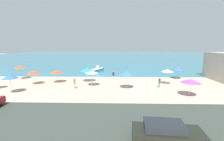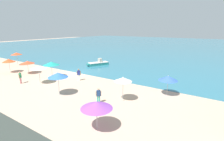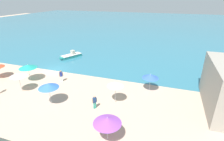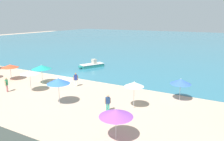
{
  "view_description": "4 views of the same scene",
  "coord_description": "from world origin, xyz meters",
  "px_view_note": "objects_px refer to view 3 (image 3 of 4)",
  "views": [
    {
      "loc": [
        4.04,
        -29.72,
        6.46
      ],
      "look_at": [
        3.35,
        -3.44,
        1.93
      ],
      "focal_mm": 24.0,
      "sensor_mm": 36.0,
      "label": 1
    },
    {
      "loc": [
        20.89,
        -20.23,
        7.45
      ],
      "look_at": [
        6.15,
        1.67,
        0.88
      ],
      "focal_mm": 28.0,
      "sensor_mm": 36.0,
      "label": 2
    },
    {
      "loc": [
        17.44,
        -21.88,
        11.3
      ],
      "look_at": [
        10.53,
        -1.15,
        1.9
      ],
      "focal_mm": 28.0,
      "sensor_mm": 36.0,
      "label": 3
    },
    {
      "loc": [
        19.83,
        -23.33,
        8.31
      ],
      "look_at": [
        6.09,
        1.64,
        1.33
      ],
      "focal_mm": 35.0,
      "sensor_mm": 36.0,
      "label": 4
    }
  ],
  "objects_px": {
    "beach_umbrella_4": "(48,85)",
    "skiff_nearshore": "(71,56)",
    "beach_umbrella_8": "(150,76)",
    "bather_2": "(61,75)",
    "beach_umbrella_1": "(107,121)",
    "beach_umbrella_2": "(28,66)",
    "beach_umbrella_9": "(115,84)",
    "beach_umbrella_7": "(18,75)",
    "bather_1": "(95,101)"
  },
  "relations": [
    {
      "from": "skiff_nearshore",
      "to": "beach_umbrella_1",
      "type": "bearing_deg",
      "value": -51.9
    },
    {
      "from": "beach_umbrella_8",
      "to": "beach_umbrella_9",
      "type": "xyz_separation_m",
      "value": [
        -3.34,
        -4.08,
        0.33
      ]
    },
    {
      "from": "beach_umbrella_7",
      "to": "beach_umbrella_9",
      "type": "bearing_deg",
      "value": 6.41
    },
    {
      "from": "beach_umbrella_4",
      "to": "beach_umbrella_2",
      "type": "bearing_deg",
      "value": 147.9
    },
    {
      "from": "beach_umbrella_1",
      "to": "bather_1",
      "type": "xyz_separation_m",
      "value": [
        -2.82,
        3.77,
        -1.09
      ]
    },
    {
      "from": "beach_umbrella_7",
      "to": "beach_umbrella_2",
      "type": "bearing_deg",
      "value": 112.74
    },
    {
      "from": "beach_umbrella_1",
      "to": "beach_umbrella_4",
      "type": "distance_m",
      "value": 8.42
    },
    {
      "from": "beach_umbrella_2",
      "to": "beach_umbrella_8",
      "type": "xyz_separation_m",
      "value": [
        16.71,
        2.54,
        -0.17
      ]
    },
    {
      "from": "beach_umbrella_8",
      "to": "bather_2",
      "type": "height_order",
      "value": "beach_umbrella_8"
    },
    {
      "from": "bather_1",
      "to": "bather_2",
      "type": "bearing_deg",
      "value": 147.81
    },
    {
      "from": "beach_umbrella_1",
      "to": "beach_umbrella_9",
      "type": "xyz_separation_m",
      "value": [
        -1.07,
        5.59,
        0.35
      ]
    },
    {
      "from": "bather_1",
      "to": "beach_umbrella_4",
      "type": "bearing_deg",
      "value": -171.37
    },
    {
      "from": "beach_umbrella_4",
      "to": "beach_umbrella_8",
      "type": "height_order",
      "value": "beach_umbrella_4"
    },
    {
      "from": "beach_umbrella_7",
      "to": "beach_umbrella_1",
      "type": "bearing_deg",
      "value": -17.72
    },
    {
      "from": "beach_umbrella_1",
      "to": "beach_umbrella_9",
      "type": "height_order",
      "value": "beach_umbrella_9"
    },
    {
      "from": "beach_umbrella_1",
      "to": "beach_umbrella_2",
      "type": "distance_m",
      "value": 16.11
    },
    {
      "from": "beach_umbrella_8",
      "to": "beach_umbrella_7",
      "type": "bearing_deg",
      "value": -160.63
    },
    {
      "from": "beach_umbrella_1",
      "to": "bather_1",
      "type": "height_order",
      "value": "beach_umbrella_1"
    },
    {
      "from": "beach_umbrella_2",
      "to": "beach_umbrella_7",
      "type": "height_order",
      "value": "beach_umbrella_7"
    },
    {
      "from": "beach_umbrella_8",
      "to": "bather_2",
      "type": "relative_size",
      "value": 1.34
    },
    {
      "from": "bather_2",
      "to": "beach_umbrella_7",
      "type": "bearing_deg",
      "value": -129.7
    },
    {
      "from": "beach_umbrella_8",
      "to": "bather_2",
      "type": "distance_m",
      "value": 12.3
    },
    {
      "from": "beach_umbrella_4",
      "to": "skiff_nearshore",
      "type": "height_order",
      "value": "beach_umbrella_4"
    },
    {
      "from": "beach_umbrella_1",
      "to": "bather_2",
      "type": "height_order",
      "value": "beach_umbrella_1"
    },
    {
      "from": "bather_1",
      "to": "beach_umbrella_1",
      "type": "bearing_deg",
      "value": -53.2
    },
    {
      "from": "beach_umbrella_2",
      "to": "beach_umbrella_8",
      "type": "bearing_deg",
      "value": 8.64
    },
    {
      "from": "beach_umbrella_7",
      "to": "bather_2",
      "type": "height_order",
      "value": "beach_umbrella_7"
    },
    {
      "from": "beach_umbrella_4",
      "to": "beach_umbrella_8",
      "type": "xyz_separation_m",
      "value": [
        10.13,
        6.67,
        -0.34
      ]
    },
    {
      "from": "beach_umbrella_1",
      "to": "beach_umbrella_8",
      "type": "relative_size",
      "value": 1.02
    },
    {
      "from": "beach_umbrella_9",
      "to": "beach_umbrella_7",
      "type": "bearing_deg",
      "value": -173.59
    },
    {
      "from": "beach_umbrella_9",
      "to": "skiff_nearshore",
      "type": "distance_m",
      "value": 18.04
    },
    {
      "from": "beach_umbrella_1",
      "to": "skiff_nearshore",
      "type": "xyz_separation_m",
      "value": [
        -14.07,
        17.94,
        -1.58
      ]
    },
    {
      "from": "beach_umbrella_7",
      "to": "beach_umbrella_8",
      "type": "distance_m",
      "value": 16.43
    },
    {
      "from": "beach_umbrella_2",
      "to": "beach_umbrella_9",
      "type": "relative_size",
      "value": 0.95
    },
    {
      "from": "skiff_nearshore",
      "to": "beach_umbrella_9",
      "type": "bearing_deg",
      "value": -43.54
    },
    {
      "from": "beach_umbrella_8",
      "to": "bather_2",
      "type": "bearing_deg",
      "value": -173.23
    },
    {
      "from": "beach_umbrella_4",
      "to": "skiff_nearshore",
      "type": "relative_size",
      "value": 0.6
    },
    {
      "from": "beach_umbrella_9",
      "to": "bather_1",
      "type": "relative_size",
      "value": 1.63
    },
    {
      "from": "beach_umbrella_1",
      "to": "bather_2",
      "type": "relative_size",
      "value": 1.37
    },
    {
      "from": "beach_umbrella_8",
      "to": "beach_umbrella_9",
      "type": "distance_m",
      "value": 5.28
    },
    {
      "from": "beach_umbrella_4",
      "to": "bather_2",
      "type": "relative_size",
      "value": 1.55
    },
    {
      "from": "beach_umbrella_2",
      "to": "bather_1",
      "type": "height_order",
      "value": "beach_umbrella_2"
    },
    {
      "from": "beach_umbrella_4",
      "to": "skiff_nearshore",
      "type": "distance_m",
      "value": 16.29
    },
    {
      "from": "beach_umbrella_4",
      "to": "skiff_nearshore",
      "type": "xyz_separation_m",
      "value": [
        -6.21,
        14.94,
        -1.94
      ]
    },
    {
      "from": "beach_umbrella_4",
      "to": "beach_umbrella_9",
      "type": "relative_size",
      "value": 1.03
    },
    {
      "from": "beach_umbrella_2",
      "to": "bather_1",
      "type": "relative_size",
      "value": 1.56
    },
    {
      "from": "beach_umbrella_4",
      "to": "beach_umbrella_7",
      "type": "distance_m",
      "value": 5.5
    },
    {
      "from": "beach_umbrella_9",
      "to": "beach_umbrella_1",
      "type": "bearing_deg",
      "value": -79.18
    },
    {
      "from": "beach_umbrella_1",
      "to": "bather_2",
      "type": "xyz_separation_m",
      "value": [
        -9.9,
        8.23,
        -1.01
      ]
    },
    {
      "from": "beach_umbrella_7",
      "to": "beach_umbrella_9",
      "type": "xyz_separation_m",
      "value": [
        12.15,
        1.37,
        0.05
      ]
    }
  ]
}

